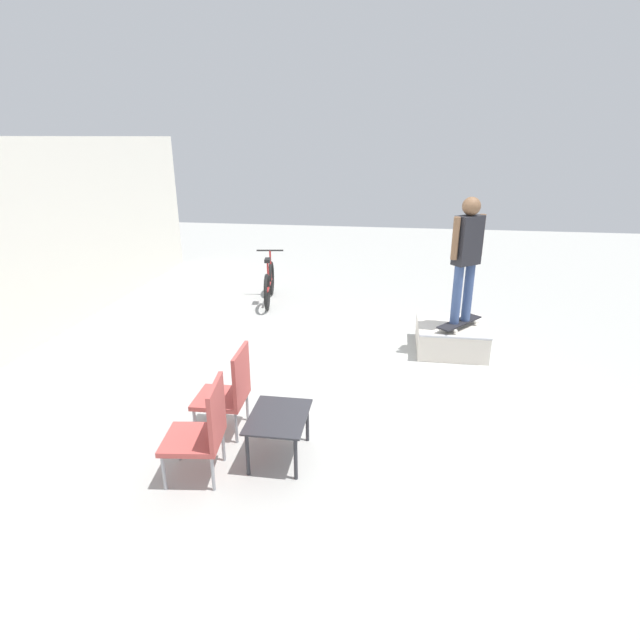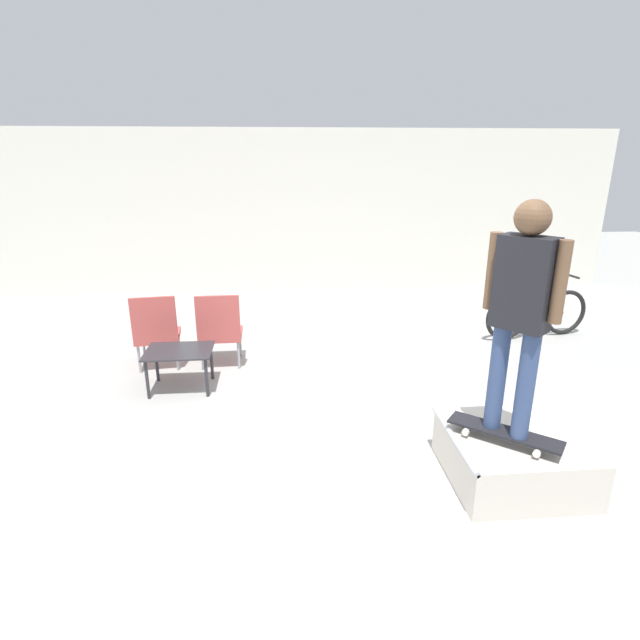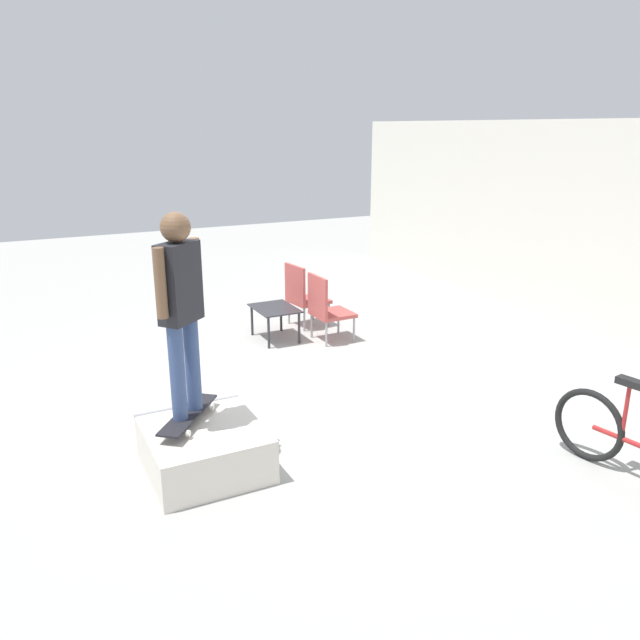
# 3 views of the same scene
# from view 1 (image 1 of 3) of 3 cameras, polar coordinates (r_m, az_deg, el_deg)

# --- Properties ---
(ground_plane) EXTENTS (24.00, 24.00, 0.00)m
(ground_plane) POSITION_cam_1_polar(r_m,az_deg,el_deg) (6.42, 5.88, -7.65)
(ground_plane) COLOR #A8A8A3
(skate_ramp_box) EXTENTS (1.05, 0.98, 0.43)m
(skate_ramp_box) POSITION_cam_1_polar(r_m,az_deg,el_deg) (7.65, 14.70, -1.85)
(skate_ramp_box) COLOR silver
(skate_ramp_box) RESTS_ON ground_plane
(skateboard_on_ramp) EXTENTS (0.79, 0.70, 0.07)m
(skateboard_on_ramp) POSITION_cam_1_polar(r_m,az_deg,el_deg) (7.43, 15.65, -0.27)
(skateboard_on_ramp) COLOR black
(skateboard_on_ramp) RESTS_ON skate_ramp_box
(person_skater) EXTENTS (0.40, 0.46, 1.75)m
(person_skater) POSITION_cam_1_polar(r_m,az_deg,el_deg) (7.15, 16.44, 7.63)
(person_skater) COLOR #384C7A
(person_skater) RESTS_ON skateboard_on_ramp
(coffee_table) EXTENTS (0.73, 0.56, 0.47)m
(coffee_table) POSITION_cam_1_polar(r_m,az_deg,el_deg) (4.94, -4.76, -11.48)
(coffee_table) COLOR #2D2D33
(coffee_table) RESTS_ON ground_plane
(patio_chair_left) EXTENTS (0.58, 0.58, 0.95)m
(patio_chair_left) POSITION_cam_1_polar(r_m,az_deg,el_deg) (4.76, -13.22, -11.99)
(patio_chair_left) COLOR #99999E
(patio_chair_left) RESTS_ON ground_plane
(patio_chair_right) EXTENTS (0.53, 0.53, 0.95)m
(patio_chair_right) POSITION_cam_1_polar(r_m,az_deg,el_deg) (5.37, -10.30, -7.78)
(patio_chair_right) COLOR #99999E
(patio_chair_right) RESTS_ON ground_plane
(bicycle) EXTENTS (1.63, 0.52, 0.93)m
(bicycle) POSITION_cam_1_polar(r_m,az_deg,el_deg) (9.58, -5.82, 4.16)
(bicycle) COLOR black
(bicycle) RESTS_ON ground_plane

